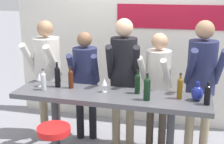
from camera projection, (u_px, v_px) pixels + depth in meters
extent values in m
cube|color=silver|center=(134.00, 45.00, 4.96)|extent=(3.94, 0.10, 2.54)
cube|color=#B2142D|center=(171.00, 17.00, 4.64)|extent=(1.64, 0.02, 0.36)
cube|color=#4C4C51|center=(110.00, 97.00, 3.69)|extent=(2.34, 0.57, 0.06)
cylinder|color=#333338|center=(56.00, 125.00, 3.99)|extent=(0.09, 0.09, 0.89)
cylinder|color=#333338|center=(170.00, 138.00, 3.64)|extent=(0.09, 0.09, 0.89)
cylinder|color=red|center=(54.00, 130.00, 3.29)|extent=(0.36, 0.36, 0.07)
cylinder|color=gray|center=(44.00, 109.00, 4.63)|extent=(0.12, 0.12, 0.83)
cylinder|color=gray|center=(56.00, 110.00, 4.57)|extent=(0.12, 0.12, 0.83)
cylinder|color=beige|center=(47.00, 61.00, 4.40)|extent=(0.39, 0.39, 0.66)
sphere|color=#9E7556|center=(45.00, 28.00, 4.27)|extent=(0.22, 0.22, 0.22)
cylinder|color=beige|center=(30.00, 59.00, 4.29)|extent=(0.11, 0.40, 0.51)
cylinder|color=beige|center=(53.00, 61.00, 4.19)|extent=(0.11, 0.40, 0.51)
cylinder|color=black|center=(80.00, 114.00, 4.54)|extent=(0.11, 0.11, 0.76)
cylinder|color=black|center=(93.00, 114.00, 4.53)|extent=(0.11, 0.11, 0.76)
cylinder|color=#23284C|center=(85.00, 69.00, 4.35)|extent=(0.40, 0.40, 0.60)
sphere|color=brown|center=(85.00, 39.00, 4.24)|extent=(0.21, 0.21, 0.21)
cylinder|color=#23284C|center=(72.00, 68.00, 4.21)|extent=(0.15, 0.37, 0.47)
cylinder|color=#23284C|center=(95.00, 69.00, 4.19)|extent=(0.15, 0.37, 0.47)
cylinder|color=gray|center=(116.00, 117.00, 4.32)|extent=(0.11, 0.11, 0.86)
cylinder|color=gray|center=(130.00, 117.00, 4.30)|extent=(0.11, 0.11, 0.86)
cylinder|color=black|center=(124.00, 63.00, 4.10)|extent=(0.41, 0.41, 0.68)
sphere|color=#D6AD89|center=(124.00, 27.00, 3.97)|extent=(0.23, 0.23, 0.23)
cylinder|color=black|center=(110.00, 63.00, 3.94)|extent=(0.15, 0.41, 0.52)
cylinder|color=black|center=(136.00, 63.00, 3.91)|extent=(0.15, 0.41, 0.52)
cylinder|color=#473D33|center=(150.00, 121.00, 4.30)|extent=(0.10, 0.10, 0.77)
cylinder|color=#473D33|center=(162.00, 123.00, 4.22)|extent=(0.10, 0.10, 0.77)
cylinder|color=beige|center=(158.00, 73.00, 4.07)|extent=(0.38, 0.38, 0.61)
sphere|color=tan|center=(160.00, 41.00, 3.95)|extent=(0.21, 0.21, 0.21)
cylinder|color=beige|center=(143.00, 72.00, 3.99)|extent=(0.15, 0.37, 0.47)
cylinder|color=beige|center=(166.00, 74.00, 3.86)|extent=(0.15, 0.37, 0.47)
cylinder|color=gray|center=(190.00, 123.00, 4.11)|extent=(0.12, 0.12, 0.86)
cylinder|color=gray|center=(205.00, 124.00, 4.10)|extent=(0.12, 0.12, 0.86)
cylinder|color=#23284C|center=(202.00, 68.00, 3.90)|extent=(0.42, 0.42, 0.68)
sphere|color=#9E7556|center=(205.00, 30.00, 3.77)|extent=(0.23, 0.23, 0.23)
cylinder|color=#23284C|center=(191.00, 67.00, 3.73)|extent=(0.16, 0.41, 0.52)
cylinder|color=#23284C|center=(220.00, 67.00, 3.71)|extent=(0.16, 0.41, 0.52)
cylinder|color=black|center=(207.00, 97.00, 3.34)|extent=(0.07, 0.07, 0.18)
sphere|color=black|center=(208.00, 89.00, 3.32)|extent=(0.07, 0.07, 0.07)
cylinder|color=black|center=(208.00, 86.00, 3.31)|extent=(0.03, 0.03, 0.06)
cylinder|color=black|center=(209.00, 82.00, 3.30)|extent=(0.03, 0.03, 0.01)
cylinder|color=black|center=(147.00, 91.00, 3.47)|extent=(0.08, 0.08, 0.22)
sphere|color=black|center=(147.00, 81.00, 3.44)|extent=(0.08, 0.08, 0.08)
cylinder|color=black|center=(147.00, 78.00, 3.43)|extent=(0.03, 0.03, 0.08)
cylinder|color=black|center=(147.00, 74.00, 3.42)|extent=(0.03, 0.03, 0.02)
cylinder|color=#B7BCC1|center=(44.00, 83.00, 3.81)|extent=(0.07, 0.07, 0.19)
sphere|color=#B7BCC1|center=(43.00, 75.00, 3.78)|extent=(0.07, 0.07, 0.07)
cylinder|color=#B7BCC1|center=(43.00, 73.00, 3.77)|extent=(0.03, 0.03, 0.07)
cylinder|color=black|center=(43.00, 70.00, 3.76)|extent=(0.03, 0.03, 0.01)
cylinder|color=brown|center=(180.00, 90.00, 3.51)|extent=(0.06, 0.06, 0.21)
sphere|color=brown|center=(180.00, 81.00, 3.48)|extent=(0.06, 0.06, 0.06)
cylinder|color=brown|center=(181.00, 78.00, 3.47)|extent=(0.02, 0.02, 0.07)
cylinder|color=black|center=(181.00, 74.00, 3.46)|extent=(0.03, 0.03, 0.02)
cylinder|color=black|center=(58.00, 78.00, 3.92)|extent=(0.07, 0.07, 0.23)
sphere|color=black|center=(57.00, 70.00, 3.89)|extent=(0.07, 0.07, 0.07)
cylinder|color=black|center=(57.00, 67.00, 3.87)|extent=(0.03, 0.03, 0.08)
cylinder|color=black|center=(57.00, 63.00, 3.86)|extent=(0.03, 0.03, 0.02)
cylinder|color=black|center=(137.00, 85.00, 3.68)|extent=(0.07, 0.07, 0.20)
sphere|color=black|center=(138.00, 77.00, 3.65)|extent=(0.07, 0.07, 0.07)
cylinder|color=black|center=(138.00, 74.00, 3.64)|extent=(0.02, 0.02, 0.07)
cylinder|color=black|center=(138.00, 70.00, 3.63)|extent=(0.03, 0.03, 0.02)
cylinder|color=#4C1E0F|center=(71.00, 80.00, 3.87)|extent=(0.06, 0.06, 0.20)
sphere|color=#4C1E0F|center=(71.00, 73.00, 3.85)|extent=(0.06, 0.06, 0.06)
cylinder|color=#4C1E0F|center=(71.00, 70.00, 3.84)|extent=(0.02, 0.02, 0.07)
cylinder|color=black|center=(70.00, 67.00, 3.83)|extent=(0.03, 0.03, 0.01)
cylinder|color=silver|center=(40.00, 86.00, 3.96)|extent=(0.06, 0.06, 0.01)
cylinder|color=silver|center=(40.00, 83.00, 3.95)|extent=(0.01, 0.01, 0.08)
cone|color=silver|center=(39.00, 77.00, 3.92)|extent=(0.07, 0.07, 0.09)
cylinder|color=silver|center=(104.00, 92.00, 3.76)|extent=(0.06, 0.06, 0.01)
cylinder|color=silver|center=(104.00, 88.00, 3.74)|extent=(0.01, 0.01, 0.08)
cone|color=silver|center=(104.00, 82.00, 3.72)|extent=(0.07, 0.07, 0.09)
ellipsoid|color=navy|center=(197.00, 93.00, 3.46)|extent=(0.13, 0.13, 0.17)
cylinder|color=navy|center=(198.00, 84.00, 3.43)|extent=(0.04, 0.04, 0.05)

